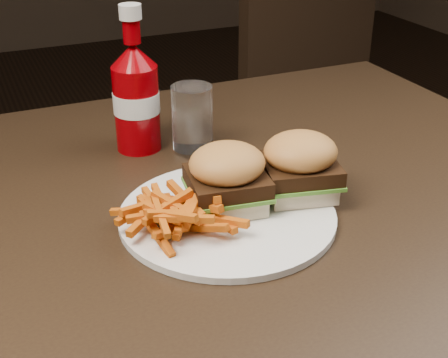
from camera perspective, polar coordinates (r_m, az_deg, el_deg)
name	(u,v)px	position (r m, az deg, el deg)	size (l,w,h in m)	color
dining_table	(157,219)	(0.80, -6.14, -3.70)	(1.20, 0.80, 0.04)	black
chair_far	(253,119)	(1.89, 2.65, 5.53)	(0.47, 0.47, 0.05)	black
plate	(227,215)	(0.76, 0.31, -3.34)	(0.26, 0.26, 0.01)	white
sandwich_half_a	(227,199)	(0.76, 0.28, -1.83)	(0.08, 0.08, 0.02)	beige
sandwich_half_b	(298,186)	(0.79, 6.82, -0.65)	(0.08, 0.08, 0.02)	beige
fries_pile	(177,210)	(0.72, -4.32, -2.88)	(0.11, 0.11, 0.04)	#B36B06
ketchup_bottle	(137,110)	(0.92, -7.96, 6.23)	(0.07, 0.07, 0.13)	#7F0005
tumbler	(192,117)	(0.91, -2.92, 5.66)	(0.06, 0.06, 0.09)	white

